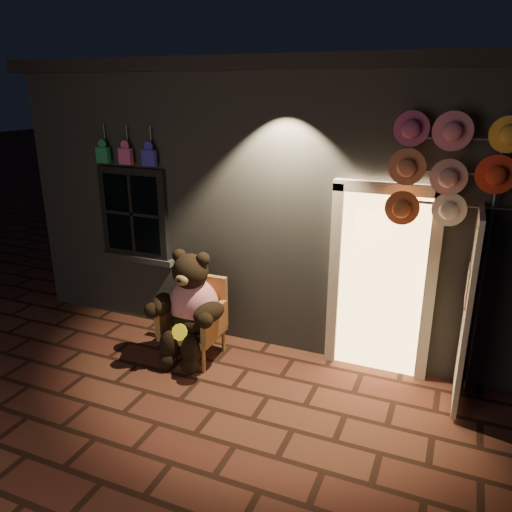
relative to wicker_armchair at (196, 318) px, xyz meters
The scene contains 5 objects.
ground 1.27m from the wicker_armchair, 52.05° to the right, with size 60.00×60.00×0.00m, color brown.
shop_building 3.39m from the wicker_armchair, 76.75° to the left, with size 7.30×5.95×3.51m.
wicker_armchair is the anchor object (origin of this frame).
teddy_bear 0.22m from the wicker_armchair, 89.90° to the right, with size 0.99×0.76×1.35m.
hat_rack 3.39m from the wicker_armchair, ahead, with size 1.64×0.22×2.90m.
Camera 1 is at (2.06, -3.82, 3.12)m, focal length 35.00 mm.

